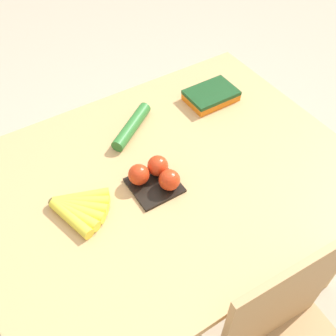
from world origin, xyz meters
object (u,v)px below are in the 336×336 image
object	(u,v)px
tomato_pack	(155,176)
cucumber_near	(131,127)
banana_bunch	(77,208)
carrot_bag	(211,95)

from	to	relation	value
tomato_pack	cucumber_near	world-z (taller)	tomato_pack
banana_bunch	carrot_bag	xyz separation A→B (m)	(-0.69, -0.23, 0.01)
tomato_pack	banana_bunch	bearing A→B (deg)	-6.57
tomato_pack	cucumber_near	size ratio (longest dim) A/B	0.70
tomato_pack	carrot_bag	bearing A→B (deg)	-148.44
cucumber_near	carrot_bag	bearing A→B (deg)	178.65
cucumber_near	tomato_pack	bearing A→B (deg)	78.78
carrot_bag	cucumber_near	world-z (taller)	cucumber_near
banana_bunch	carrot_bag	distance (m)	0.73
banana_bunch	cucumber_near	world-z (taller)	cucumber_near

